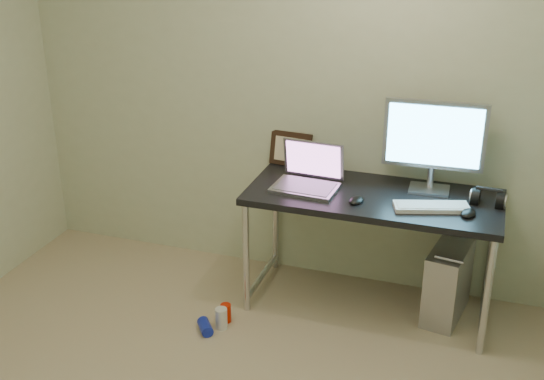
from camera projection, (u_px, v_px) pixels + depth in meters
The scene contains 16 objects.
wall_back at pixel (289, 87), 4.18m from camera, with size 3.50×0.02×2.50m, color beige.
desk at pixel (373, 208), 3.95m from camera, with size 1.45×0.64×0.75m.
tower_computer at pixel (448, 282), 4.03m from camera, with size 0.26×0.46×0.48m.
cable_a at pixel (446, 239), 4.17m from camera, with size 0.01×0.01×0.70m, color black.
cable_b at pixel (460, 245), 4.13m from camera, with size 0.01×0.01×0.72m, color black.
can_red at pixel (226, 313), 4.03m from camera, with size 0.06×0.06×0.11m, color red.
can_white at pixel (221, 318), 3.97m from camera, with size 0.07×0.07×0.13m, color silver.
can_blue at pixel (205, 327), 3.94m from camera, with size 0.07×0.07×0.13m, color #1828BA.
laptop at pixel (308, 177), 4.01m from camera, with size 0.39×0.33×0.26m.
monitor at pixel (434, 139), 3.85m from camera, with size 0.57×0.17×0.54m.
keyboard at pixel (431, 207), 3.73m from camera, with size 0.41×0.13×0.02m, color white.
mouse_right at pixel (468, 212), 3.65m from camera, with size 0.08×0.12×0.04m, color black.
mouse_left at pixel (357, 199), 3.81m from camera, with size 0.07×0.12×0.04m, color black.
headphones at pixel (488, 199), 3.78m from camera, with size 0.19×0.12×0.12m.
picture_frame at pixel (291, 149), 4.31m from camera, with size 0.27×0.03×0.22m, color black.
webcam at pixel (314, 156), 4.22m from camera, with size 0.05×0.05×0.13m.
Camera 1 is at (1.20, -2.16, 2.31)m, focal length 45.00 mm.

